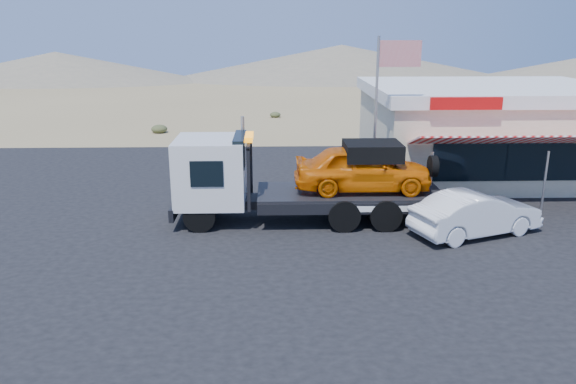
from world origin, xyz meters
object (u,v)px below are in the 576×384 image
(flagpole, at_px, (383,102))
(jerky_store, at_px, (487,129))
(white_sedan, at_px, (476,214))
(tow_truck, at_px, (301,175))

(flagpole, bearing_deg, jerky_store, 38.79)
(white_sedan, bearing_deg, tow_truck, 52.88)
(tow_truck, xyz_separation_m, white_sedan, (5.39, -1.55, -0.87))
(flagpole, bearing_deg, tow_truck, -148.98)
(white_sedan, relative_size, flagpole, 0.70)
(white_sedan, height_order, flagpole, flagpole)
(tow_truck, height_order, white_sedan, tow_truck)
(jerky_store, relative_size, flagpole, 1.73)
(white_sedan, height_order, jerky_store, jerky_store)
(jerky_store, bearing_deg, flagpole, -141.21)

